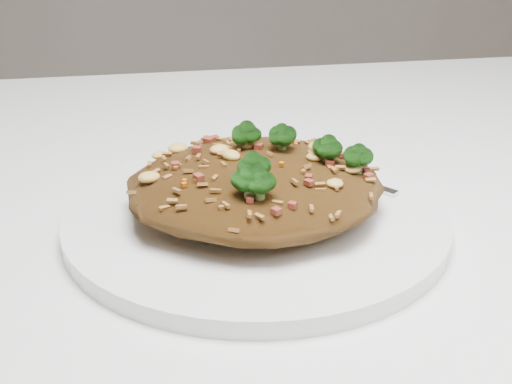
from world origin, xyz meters
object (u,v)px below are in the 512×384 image
at_px(dining_table, 315,281).
at_px(fried_rice, 257,177).
at_px(plate, 256,218).
at_px(fork, 322,170).

distance_m(dining_table, fried_rice, 0.16).
relative_size(dining_table, plate, 4.08).
xyz_separation_m(plate, fork, (0.07, 0.06, 0.01)).
distance_m(plate, fried_rice, 0.03).
relative_size(dining_table, fried_rice, 6.23).
xyz_separation_m(fried_rice, fork, (0.07, 0.06, -0.03)).
relative_size(plate, fork, 2.20).
relative_size(dining_table, fork, 8.98).
bearing_deg(plate, fried_rice, -38.93).
bearing_deg(fork, dining_table, -67.86).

